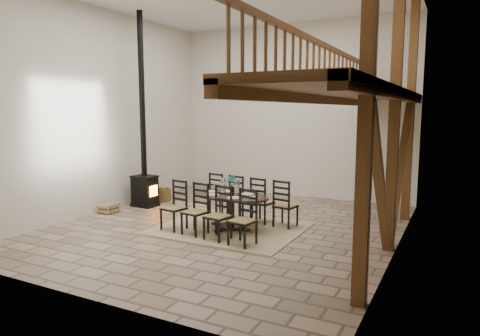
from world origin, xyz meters
The scene contains 7 objects.
ground centered at (0.00, 0.00, 0.00)m, with size 8.00×8.00×0.00m, color tan.
room_shell centered at (1.19, 0.00, 3.01)m, with size 7.02×8.02×5.01m.
rug centered at (0.15, -0.09, 0.01)m, with size 3.00×2.50×0.02m, color tan.
dining_table centered at (0.15, -0.08, 0.38)m, with size 2.51×2.33×1.16m.
wood_stove centered at (-2.90, 0.79, 1.13)m, with size 0.65×0.51×5.00m.
log_basket centered at (-2.92, 1.53, 0.18)m, with size 0.51×0.51×0.42m.
log_stack centered at (-3.22, -0.21, 0.11)m, with size 0.34×0.46×0.23m.
Camera 1 is at (4.43, -7.91, 2.51)m, focal length 32.00 mm.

